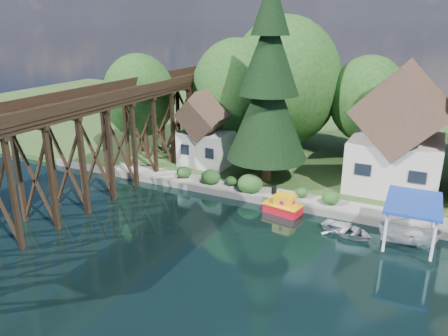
{
  "coord_description": "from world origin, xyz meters",
  "views": [
    {
      "loc": [
        9.79,
        -23.91,
        14.95
      ],
      "look_at": [
        -5.05,
        6.0,
        3.44
      ],
      "focal_mm": 35.0,
      "sensor_mm": 36.0,
      "label": 1
    }
  ],
  "objects": [
    {
      "name": "bg_trees",
      "position": [
        1.0,
        21.25,
        7.29
      ],
      "size": [
        49.9,
        13.3,
        10.57
      ],
      "color": "#382314",
      "rests_on": "bank"
    },
    {
      "name": "shrubs",
      "position": [
        -4.6,
        9.26,
        1.23
      ],
      "size": [
        15.76,
        2.47,
        1.7
      ],
      "color": "#18441A",
      "rests_on": "bank"
    },
    {
      "name": "trestle_bridge",
      "position": [
        -16.0,
        5.17,
        5.35
      ],
      "size": [
        4.12,
        44.18,
        9.3
      ],
      "color": "black",
      "rests_on": "ground"
    },
    {
      "name": "ground",
      "position": [
        0.0,
        0.0,
        0.0
      ],
      "size": [
        140.0,
        140.0,
        0.0
      ],
      "primitive_type": "plane",
      "color": "black",
      "rests_on": "ground"
    },
    {
      "name": "seawall",
      "position": [
        4.0,
        8.0,
        0.31
      ],
      "size": [
        60.0,
        0.4,
        0.62
      ],
      "primitive_type": "cube",
      "color": "slate",
      "rests_on": "ground"
    },
    {
      "name": "conifer",
      "position": [
        -3.8,
        12.25,
        9.2
      ],
      "size": [
        7.34,
        7.34,
        18.06
      ],
      "color": "#382314",
      "rests_on": "bank"
    },
    {
      "name": "house_left",
      "position": [
        7.0,
        16.0,
        5.14
      ],
      "size": [
        7.64,
        8.64,
        11.02
      ],
      "color": "silver",
      "rests_on": "bank"
    },
    {
      "name": "boat_canopy",
      "position": [
        9.25,
        5.88,
        1.41
      ],
      "size": [
        4.17,
        5.21,
        3.3
      ],
      "color": "silver",
      "rests_on": "ground"
    },
    {
      "name": "shed",
      "position": [
        -11.0,
        14.5,
        3.83
      ],
      "size": [
        5.09,
        5.4,
        7.85
      ],
      "color": "silver",
      "rests_on": "bank"
    },
    {
      "name": "tugboat",
      "position": [
        -0.24,
        7.02,
        0.65
      ],
      "size": [
        3.21,
        2.13,
        2.16
      ],
      "color": "red",
      "rests_on": "ground"
    },
    {
      "name": "promenade",
      "position": [
        6.0,
        9.3,
        0.53
      ],
      "size": [
        50.0,
        2.6,
        0.06
      ],
      "primitive_type": "cube",
      "color": "gray",
      "rests_on": "bank"
    },
    {
      "name": "boat_white_a",
      "position": [
        5.14,
        5.64,
        0.4
      ],
      "size": [
        4.52,
        3.78,
        0.8
      ],
      "primitive_type": "imported",
      "rotation": [
        0.0,
        0.0,
        1.27
      ],
      "color": "silver",
      "rests_on": "ground"
    },
    {
      "name": "bank",
      "position": [
        0.0,
        34.0,
        0.25
      ],
      "size": [
        140.0,
        52.0,
        0.5
      ],
      "primitive_type": "cube",
      "color": "#2E471C",
      "rests_on": "ground"
    }
  ]
}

